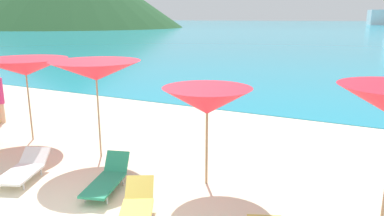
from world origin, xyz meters
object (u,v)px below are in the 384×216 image
Objects in this scene: umbrella_2 at (25,67)px; lounge_chair_5 at (108,178)px; umbrella_4 at (207,101)px; lounge_chair_0 at (136,208)px; lounge_chair_7 at (24,169)px; umbrella_3 at (96,71)px.

umbrella_2 reaches higher than lounge_chair_5.
umbrella_4 reaches higher than lounge_chair_0.
lounge_chair_5 is 1.00× the size of lounge_chair_7.
umbrella_2 is 1.01× the size of umbrella_3.
umbrella_3 is 2.70m from lounge_chair_7.
lounge_chair_5 is (3.97, -1.55, -1.83)m from umbrella_2.
umbrella_4 reaches higher than lounge_chair_5.
umbrella_4 is 1.33× the size of lounge_chair_7.
lounge_chair_0 is 1.48m from lounge_chair_5.
lounge_chair_5 is at bearing -9.96° from lounge_chair_7.
umbrella_3 reaches higher than lounge_chair_5.
umbrella_4 is 1.32× the size of lounge_chair_0.
lounge_chair_0 is at bearing -101.72° from umbrella_4.
umbrella_2 is 1.58× the size of lounge_chair_7.
umbrella_3 reaches higher than umbrella_2.
umbrella_2 reaches higher than umbrella_4.
lounge_chair_0 is at bearing -39.84° from umbrella_3.
umbrella_2 is 1.56× the size of lounge_chair_0.
umbrella_3 is (2.63, -0.17, 0.09)m from umbrella_2.
umbrella_2 is at bearing 127.41° from lounge_chair_0.
umbrella_2 is 1.18× the size of umbrella_4.
umbrella_3 is 1.56× the size of lounge_chair_7.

